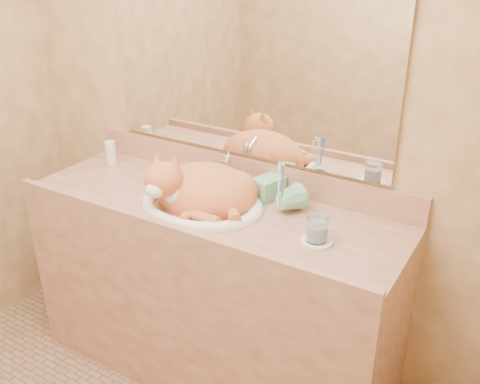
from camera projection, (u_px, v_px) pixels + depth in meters
The scene contains 12 objects.
wall_back at pixel (245, 93), 2.21m from camera, with size 2.40×0.02×2.50m, color #966E44.
vanity_counter at pixel (212, 292), 2.35m from camera, with size 1.60×0.55×0.85m, color brown, non-canonical shape.
mirror at pixel (244, 60), 2.14m from camera, with size 1.30×0.02×0.80m, color white.
sink_basin at pixel (201, 188), 2.13m from camera, with size 0.51×0.43×0.16m, color white, non-canonical shape.
faucet at pixel (228, 170), 2.28m from camera, with size 0.04×0.12×0.17m, color silver, non-canonical shape.
cat at pixel (200, 188), 2.15m from camera, with size 0.43×0.35×0.24m, color #BF592C, non-canonical shape.
soap_dispenser at pixel (257, 180), 2.15m from camera, with size 0.09×0.09×0.20m, color #77BE9D.
toothbrush_cup at pixel (280, 203), 2.07m from camera, with size 0.11×0.11×0.10m, color #77BE9D.
toothbrushes at pixel (281, 185), 2.04m from camera, with size 0.04×0.04×0.22m, color white, non-canonical shape.
saucer at pixel (316, 241), 1.90m from camera, with size 0.12×0.12×0.01m, color white.
water_glass at pixel (317, 229), 1.88m from camera, with size 0.08×0.08×0.09m, color white.
lotion_bottle at pixel (111, 153), 2.54m from camera, with size 0.05×0.05×0.12m, color white.
Camera 1 is at (1.11, -0.87, 1.82)m, focal length 40.00 mm.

